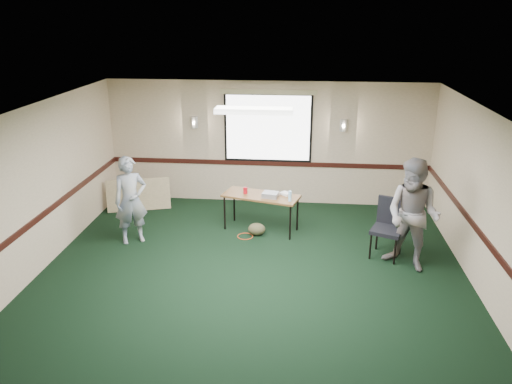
# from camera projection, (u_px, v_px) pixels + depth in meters

# --- Properties ---
(ground) EXTENTS (8.00, 8.00, 0.00)m
(ground) POSITION_uv_depth(u_px,v_px,m) (248.00, 295.00, 7.60)
(ground) COLOR black
(ground) RESTS_ON ground
(room_shell) EXTENTS (8.00, 8.02, 8.00)m
(room_shell) POSITION_uv_depth(u_px,v_px,m) (260.00, 157.00, 9.05)
(room_shell) COLOR tan
(room_shell) RESTS_ON ground
(folding_table) EXTENTS (1.57, 0.96, 0.73)m
(folding_table) POSITION_uv_depth(u_px,v_px,m) (261.00, 198.00, 9.63)
(folding_table) COLOR #593519
(folding_table) RESTS_ON ground
(projector) EXTENTS (0.33, 0.29, 0.10)m
(projector) POSITION_uv_depth(u_px,v_px,m) (270.00, 195.00, 9.49)
(projector) COLOR gray
(projector) RESTS_ON folding_table
(game_console) EXTENTS (0.24, 0.23, 0.05)m
(game_console) POSITION_uv_depth(u_px,v_px,m) (286.00, 194.00, 9.62)
(game_console) COLOR white
(game_console) RESTS_ON folding_table
(red_cup) EXTENTS (0.08, 0.08, 0.12)m
(red_cup) POSITION_uv_depth(u_px,v_px,m) (245.00, 190.00, 9.68)
(red_cup) COLOR #AC0B16
(red_cup) RESTS_ON folding_table
(water_bottle) EXTENTS (0.06, 0.06, 0.20)m
(water_bottle) POSITION_uv_depth(u_px,v_px,m) (290.00, 196.00, 9.27)
(water_bottle) COLOR #9AD5FC
(water_bottle) RESTS_ON folding_table
(duffel_bag) EXTENTS (0.41, 0.37, 0.24)m
(duffel_bag) POSITION_uv_depth(u_px,v_px,m) (257.00, 229.00, 9.60)
(duffel_bag) COLOR #403E25
(duffel_bag) RESTS_ON ground
(cable_coil) EXTENTS (0.38, 0.38, 0.02)m
(cable_coil) POSITION_uv_depth(u_px,v_px,m) (245.00, 236.00, 9.56)
(cable_coil) COLOR #D1471A
(cable_coil) RESTS_ON ground
(folded_table) EXTENTS (1.34, 0.58, 0.69)m
(folded_table) POSITION_uv_depth(u_px,v_px,m) (139.00, 195.00, 10.74)
(folded_table) COLOR #9C8760
(folded_table) RESTS_ON ground
(conference_chair) EXTENTS (0.66, 0.68, 1.03)m
(conference_chair) POSITION_uv_depth(u_px,v_px,m) (389.00, 223.00, 8.67)
(conference_chair) COLOR black
(conference_chair) RESTS_ON ground
(person_left) EXTENTS (0.71, 0.64, 1.64)m
(person_left) POSITION_uv_depth(u_px,v_px,m) (131.00, 200.00, 9.10)
(person_left) COLOR #3C5185
(person_left) RESTS_ON ground
(person_right) EXTENTS (1.16, 1.11, 1.89)m
(person_right) POSITION_uv_depth(u_px,v_px,m) (413.00, 215.00, 8.11)
(person_right) COLOR slate
(person_right) RESTS_ON ground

